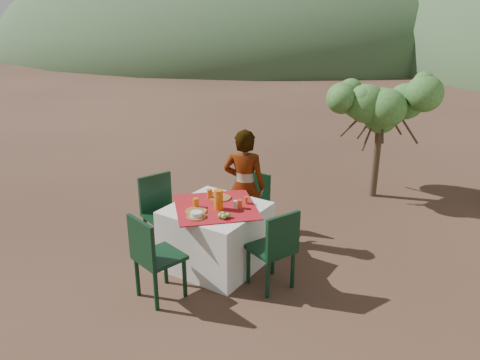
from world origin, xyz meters
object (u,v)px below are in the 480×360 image
at_px(table, 216,236).
at_px(chair_right, 276,247).
at_px(person, 244,187).
at_px(chair_near, 153,255).
at_px(shrub_tree, 386,111).
at_px(chair_far, 254,200).
at_px(chair_left, 161,209).
at_px(juice_pitcher, 219,200).

bearing_deg(table, chair_right, -5.57).
distance_m(chair_right, person, 1.24).
bearing_deg(chair_near, person, -77.96).
distance_m(chair_near, person, 1.70).
bearing_deg(shrub_tree, chair_far, -114.46).
relative_size(chair_left, shrub_tree, 0.54).
xyz_separation_m(chair_right, juice_pitcher, (-0.78, 0.04, 0.36)).
relative_size(table, chair_right, 1.38).
bearing_deg(chair_left, chair_near, -122.78).
bearing_deg(table, person, 94.86).
relative_size(table, chair_far, 1.55).
xyz_separation_m(chair_far, person, (0.03, -0.29, 0.30)).
bearing_deg(table, chair_near, -97.01).
relative_size(table, person, 0.85).
xyz_separation_m(table, chair_right, (0.86, -0.08, 0.14)).
xyz_separation_m(table, juice_pitcher, (0.07, -0.04, 0.50)).
distance_m(chair_far, shrub_tree, 2.66).
xyz_separation_m(chair_left, chair_right, (1.69, -0.04, -0.02)).
bearing_deg(juice_pitcher, chair_right, -3.21).
bearing_deg(shrub_tree, person, -111.34).
height_order(table, chair_far, chair_far).
bearing_deg(person, chair_near, 69.92).
relative_size(chair_left, juice_pitcher, 4.16).
bearing_deg(juice_pitcher, table, 151.92).
distance_m(person, juice_pitcher, 0.78).
bearing_deg(chair_left, chair_right, -72.21).
height_order(table, chair_near, chair_near).
xyz_separation_m(chair_near, chair_left, (-0.72, 0.91, 0.00)).
distance_m(chair_left, chair_right, 1.69).
height_order(chair_left, person, person).
height_order(table, juice_pitcher, juice_pitcher).
xyz_separation_m(chair_near, juice_pitcher, (0.19, 0.92, 0.34)).
xyz_separation_m(table, chair_near, (-0.12, -0.96, 0.16)).
relative_size(chair_far, chair_right, 0.89).
bearing_deg(chair_far, person, -81.25).
relative_size(chair_right, juice_pitcher, 4.02).
bearing_deg(chair_near, chair_far, -76.72).
bearing_deg(chair_right, chair_near, -26.26).
distance_m(table, chair_right, 0.87).
bearing_deg(chair_near, juice_pitcher, -87.85).
xyz_separation_m(chair_far, chair_right, (0.95, -1.09, 0.06)).
xyz_separation_m(chair_near, shrub_tree, (1.05, 4.23, 0.88)).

